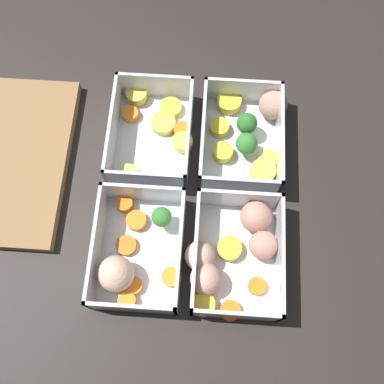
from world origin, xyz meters
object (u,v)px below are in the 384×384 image
container_near_left (233,254)px  container_near_right (247,132)px  container_far_right (153,132)px  container_far_left (134,254)px

container_near_left → container_near_right: (0.19, -0.02, -0.00)m
container_near_left → container_far_right: bearing=35.3°
container_near_left → container_near_right: same height
container_far_left → container_far_right: 0.20m
container_near_right → container_far_right: bearing=92.6°
container_near_left → container_far_left: bearing=94.1°
container_near_right → container_far_left: bearing=142.5°
container_near_right → container_far_right: 0.15m
container_far_left → container_far_right: same height
container_near_right → container_near_left: bearing=175.2°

